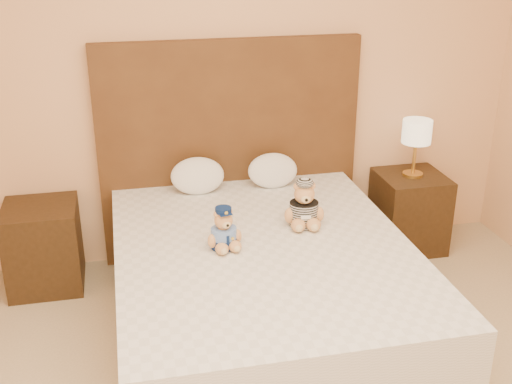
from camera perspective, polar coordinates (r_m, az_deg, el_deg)
room_walls at (r=2.42m, az=4.97°, el=14.14°), size 4.04×4.52×2.72m
bed at (r=3.64m, az=0.69°, el=-8.58°), size 1.60×2.00×0.55m
headboard at (r=4.34m, az=-2.31°, el=3.64°), size 1.75×0.08×1.50m
nightstand_left at (r=4.30m, az=-18.34°, el=-4.61°), size 0.45×0.45×0.55m
nightstand_right at (r=4.70m, az=13.44°, el=-1.69°), size 0.45×0.45×0.55m
lamp at (r=4.50m, az=14.09°, el=4.99°), size 0.20×0.20×0.40m
teddy_police at (r=3.43m, az=-2.89°, el=-3.22°), size 0.24×0.23×0.23m
teddy_prisoner at (r=3.68m, az=4.30°, el=-1.05°), size 0.27×0.26×0.27m
pillow_left at (r=4.16m, az=-5.23°, el=1.59°), size 0.35×0.23×0.25m
pillow_right at (r=4.25m, az=1.50°, el=2.06°), size 0.33×0.22×0.24m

